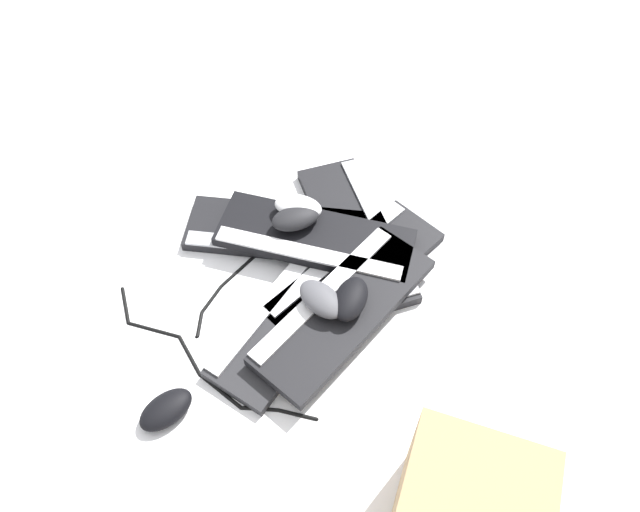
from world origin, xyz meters
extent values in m
plane|color=white|center=(0.00, 0.00, 0.00)|extent=(3.20, 3.20, 0.00)
cube|color=black|center=(0.16, 0.09, 0.01)|extent=(0.18, 0.45, 0.02)
cube|color=silver|center=(0.10, 0.10, 0.03)|extent=(0.07, 0.42, 0.01)
cube|color=black|center=(0.08, 0.18, 0.01)|extent=(0.45, 0.36, 0.02)
cube|color=#B2B5BA|center=(0.11, 0.23, 0.03)|extent=(0.38, 0.25, 0.01)
cube|color=black|center=(-0.05, 0.08, 0.01)|extent=(0.45, 0.37, 0.02)
cube|color=#B2B5BA|center=(-0.02, 0.03, 0.03)|extent=(0.37, 0.26, 0.01)
cube|color=#232326|center=(0.12, -0.07, 0.01)|extent=(0.20, 0.46, 0.02)
cube|color=silver|center=(0.07, -0.08, 0.03)|extent=(0.09, 0.42, 0.01)
cube|color=black|center=(0.21, -0.01, 0.04)|extent=(0.15, 0.44, 0.02)
cube|color=silver|center=(0.15, -0.01, 0.06)|extent=(0.04, 0.42, 0.01)
cube|color=black|center=(0.04, 0.09, 0.04)|extent=(0.46, 0.32, 0.02)
cube|color=silver|center=(0.06, 0.04, 0.06)|extent=(0.40, 0.21, 0.01)
ellipsoid|color=#4C4C51|center=(0.17, -0.04, 0.08)|extent=(0.12, 0.08, 0.04)
ellipsoid|color=black|center=(0.22, 0.00, 0.08)|extent=(0.10, 0.13, 0.04)
ellipsoid|color=black|center=(0.08, -0.39, 0.02)|extent=(0.08, 0.12, 0.04)
ellipsoid|color=silver|center=(-0.03, 0.12, 0.08)|extent=(0.13, 0.11, 0.04)
ellipsoid|color=black|center=(-0.01, 0.09, 0.08)|extent=(0.11, 0.13, 0.04)
cylinder|color=black|center=(-0.02, -0.22, 0.00)|extent=(0.04, 0.05, 0.01)
cylinder|color=black|center=(-0.04, -0.16, 0.00)|extent=(0.02, 0.08, 0.01)
cylinder|color=black|center=(-0.05, -0.07, 0.00)|extent=(0.01, 0.11, 0.01)
cylinder|color=black|center=(-0.06, 0.04, 0.00)|extent=(0.01, 0.11, 0.01)
cylinder|color=black|center=(-0.03, 0.14, 0.00)|extent=(0.07, 0.09, 0.01)
cylinder|color=black|center=(0.02, 0.23, 0.00)|extent=(0.04, 0.09, 0.01)
sphere|color=black|center=(0.00, -0.24, 0.00)|extent=(0.01, 0.01, 0.01)
sphere|color=black|center=(-0.04, -0.19, 0.00)|extent=(0.01, 0.01, 0.01)
sphere|color=black|center=(-0.05, -0.12, 0.00)|extent=(0.01, 0.01, 0.01)
sphere|color=black|center=(-0.05, -0.01, 0.00)|extent=(0.01, 0.01, 0.01)
sphere|color=black|center=(-0.06, 0.10, 0.00)|extent=(0.01, 0.01, 0.01)
sphere|color=black|center=(0.01, 0.19, 0.00)|extent=(0.01, 0.01, 0.01)
sphere|color=black|center=(0.04, 0.27, 0.00)|extent=(0.01, 0.01, 0.01)
cylinder|color=black|center=(0.27, -0.23, 0.00)|extent=(0.07, 0.04, 0.01)
cylinder|color=black|center=(0.21, -0.27, 0.00)|extent=(0.06, 0.05, 0.01)
cylinder|color=black|center=(0.12, -0.29, 0.00)|extent=(0.11, 0.01, 0.01)
cylinder|color=black|center=(0.02, -0.28, 0.00)|extent=(0.10, 0.04, 0.01)
cylinder|color=black|center=(-0.08, -0.29, 0.00)|extent=(0.11, 0.06, 0.01)
cylinder|color=black|center=(-0.17, -0.29, 0.00)|extent=(0.08, 0.05, 0.01)
sphere|color=black|center=(0.31, -0.22, 0.00)|extent=(0.01, 0.01, 0.01)
sphere|color=black|center=(0.24, -0.25, 0.00)|extent=(0.01, 0.01, 0.01)
sphere|color=black|center=(0.18, -0.29, 0.00)|extent=(0.01, 0.01, 0.01)
sphere|color=black|center=(0.07, -0.30, 0.00)|extent=(0.01, 0.01, 0.01)
sphere|color=black|center=(-0.03, -0.27, 0.00)|extent=(0.01, 0.01, 0.01)
sphere|color=black|center=(-0.14, -0.31, 0.00)|extent=(0.01, 0.01, 0.01)
sphere|color=black|center=(-0.21, -0.27, 0.00)|extent=(0.01, 0.01, 0.01)
camera|label=1|loc=(0.61, -0.56, 1.15)|focal=35.00mm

